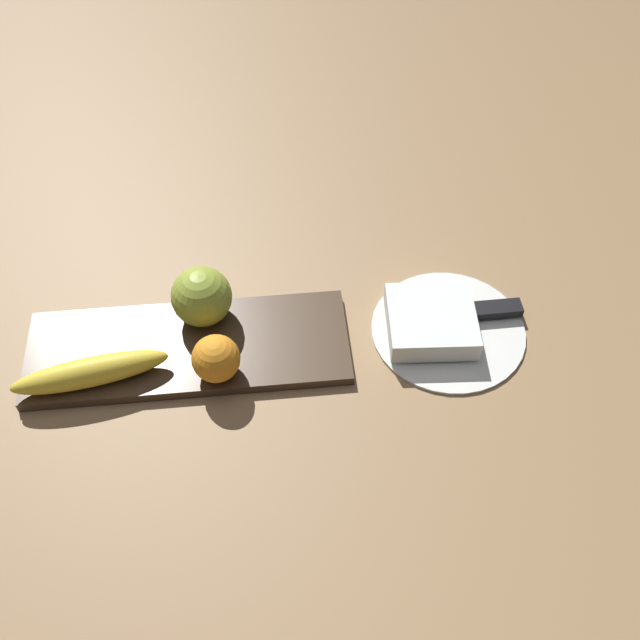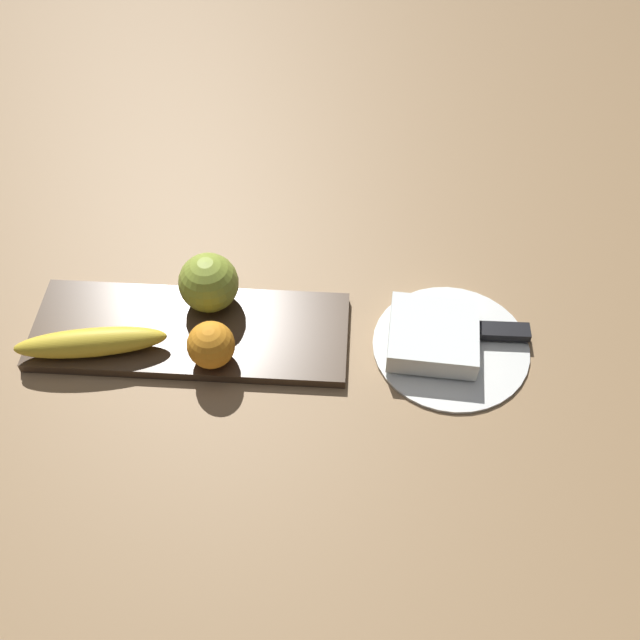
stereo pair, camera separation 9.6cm
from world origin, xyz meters
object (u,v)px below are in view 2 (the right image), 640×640
at_px(fruit_tray, 191,331).
at_px(apple, 209,283).
at_px(knife, 483,331).
at_px(orange_near_apple, 211,345).
at_px(banana, 91,342).
at_px(dinner_plate, 451,346).
at_px(folded_napkin, 433,335).

relative_size(fruit_tray, apple, 5.24).
distance_m(apple, knife, 0.37).
distance_m(fruit_tray, orange_near_apple, 0.07).
xyz_separation_m(fruit_tray, apple, (-0.02, -0.05, 0.05)).
height_order(banana, orange_near_apple, orange_near_apple).
xyz_separation_m(orange_near_apple, knife, (-0.35, -0.07, -0.03)).
xyz_separation_m(apple, banana, (0.14, 0.09, -0.02)).
relative_size(apple, knife, 0.44).
height_order(apple, knife, apple).
relative_size(apple, dinner_plate, 0.39).
bearing_deg(folded_napkin, fruit_tray, 0.00).
relative_size(apple, orange_near_apple, 1.31).
xyz_separation_m(apple, orange_near_apple, (-0.02, 0.09, -0.01)).
bearing_deg(knife, folded_napkin, 15.31).
distance_m(orange_near_apple, dinner_plate, 0.31).
distance_m(apple, dinner_plate, 0.33).
distance_m(fruit_tray, knife, 0.39).
bearing_deg(folded_napkin, orange_near_apple, 9.80).
xyz_separation_m(dinner_plate, knife, (-0.04, -0.02, 0.01)).
bearing_deg(folded_napkin, dinner_plate, -180.00).
height_order(apple, orange_near_apple, apple).
bearing_deg(orange_near_apple, dinner_plate, -171.01).
xyz_separation_m(apple, folded_napkin, (-0.30, 0.05, -0.03)).
bearing_deg(orange_near_apple, banana, -1.15).
bearing_deg(knife, apple, -4.87).
relative_size(fruit_tray, banana, 2.17).
distance_m(dinner_plate, folded_napkin, 0.03).
distance_m(folded_napkin, knife, 0.07).
bearing_deg(apple, fruit_tray, 63.92).
height_order(apple, banana, apple).
height_order(orange_near_apple, dinner_plate, orange_near_apple).
relative_size(dinner_plate, knife, 1.14).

